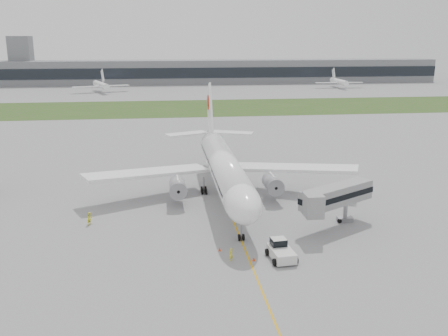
{
  "coord_description": "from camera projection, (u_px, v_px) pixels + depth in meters",
  "views": [
    {
      "loc": [
        -10.4,
        -77.8,
        26.88
      ],
      "look_at": [
        -0.22,
        2.0,
        5.87
      ],
      "focal_mm": 40.0,
      "sensor_mm": 36.0,
      "label": 1
    }
  ],
  "objects": [
    {
      "name": "safety_cone_right",
      "position": [
        254.0,
        259.0,
        61.99
      ],
      "size": [
        0.39,
        0.39,
        0.53
      ],
      "primitive_type": "cone",
      "color": "#EA3D0C",
      "rests_on": "ground"
    },
    {
      "name": "distant_aircraft_left",
      "position": [
        101.0,
        92.0,
        254.1
      ],
      "size": [
        35.09,
        32.99,
        10.91
      ],
      "primitive_type": null,
      "rotation": [
        0.0,
        0.0,
        0.33
      ],
      "color": "white",
      "rests_on": "ground"
    },
    {
      "name": "ground_crew_far",
      "position": [
        90.0,
        218.0,
        73.86
      ],
      "size": [
        1.15,
        1.19,
        1.93
      ],
      "primitive_type": "imported",
      "rotation": [
        0.0,
        0.0,
        0.94
      ],
      "color": "#F1F528",
      "rests_on": "ground"
    },
    {
      "name": "distant_aircraft_right",
      "position": [
        339.0,
        88.0,
        276.83
      ],
      "size": [
        26.73,
        23.67,
        10.09
      ],
      "primitive_type": null,
      "rotation": [
        0.0,
        0.0,
        -0.01
      ],
      "color": "white",
      "rests_on": "ground"
    },
    {
      "name": "control_tower",
      "position": [
        24.0,
        85.0,
        294.38
      ],
      "size": [
        12.0,
        12.0,
        56.0
      ],
      "primitive_type": null,
      "color": "gray",
      "rests_on": "ground"
    },
    {
      "name": "terminal_building",
      "position": [
        177.0,
        72.0,
        301.59
      ],
      "size": [
        320.0,
        22.3,
        14.0
      ],
      "color": "gray",
      "rests_on": "ground"
    },
    {
      "name": "ground",
      "position": [
        227.0,
        205.0,
        82.74
      ],
      "size": [
        600.0,
        600.0,
        0.0
      ],
      "primitive_type": "plane",
      "color": "gray",
      "rests_on": "ground"
    },
    {
      "name": "ground_crew_near",
      "position": [
        231.0,
        254.0,
        61.97
      ],
      "size": [
        0.71,
        0.71,
        1.66
      ],
      "primitive_type": "imported",
      "rotation": [
        0.0,
        0.0,
        3.9
      ],
      "color": "yellow",
      "rests_on": "ground"
    },
    {
      "name": "pushback_tug",
      "position": [
        281.0,
        250.0,
        62.49
      ],
      "size": [
        3.45,
        4.78,
        2.34
      ],
      "rotation": [
        0.0,
        0.0,
        0.09
      ],
      "color": "silver",
      "rests_on": "ground"
    },
    {
      "name": "apron_markings",
      "position": [
        231.0,
        215.0,
        77.94
      ],
      "size": [
        70.0,
        70.0,
        0.04
      ],
      "primitive_type": null,
      "color": "gold",
      "rests_on": "ground"
    },
    {
      "name": "jet_bridge",
      "position": [
        334.0,
        197.0,
        71.65
      ],
      "size": [
        12.84,
        10.03,
        6.42
      ],
      "rotation": [
        0.0,
        0.0,
        0.53
      ],
      "color": "gray",
      "rests_on": "ground"
    },
    {
      "name": "airliner",
      "position": [
        223.0,
        165.0,
        85.98
      ],
      "size": [
        48.13,
        53.95,
        17.88
      ],
      "color": "white",
      "rests_on": "ground"
    },
    {
      "name": "grass_strip",
      "position": [
        187.0,
        108.0,
        197.91
      ],
      "size": [
        600.0,
        50.0,
        0.02
      ],
      "primitive_type": "cube",
      "color": "#2D471A",
      "rests_on": "ground"
    },
    {
      "name": "safety_cone_left",
      "position": [
        220.0,
        249.0,
        64.92
      ],
      "size": [
        0.36,
        0.36,
        0.49
      ],
      "primitive_type": "cone",
      "color": "#EA3D0C",
      "rests_on": "ground"
    }
  ]
}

